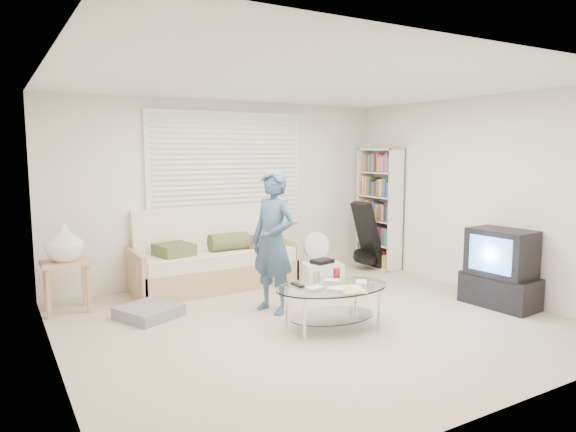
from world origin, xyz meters
TOP-DOWN VIEW (x-y plane):
  - ground at (0.00, 0.00)m, footprint 5.00×5.00m
  - room_shell at (0.00, 0.48)m, footprint 5.02×4.52m
  - window_blinds at (0.00, 2.20)m, footprint 2.32×0.08m
  - futon_sofa at (-0.36, 1.88)m, footprint 2.17×0.87m
  - grey_floor_pillow at (-1.48, 1.04)m, footprint 0.76×0.76m
  - side_table at (-2.22, 1.70)m, footprint 0.52×0.42m
  - bookshelf at (2.32, 1.68)m, footprint 0.29×0.78m
  - guitar_case at (2.06, 1.64)m, footprint 0.43×0.39m
  - floor_fan at (1.12, 1.67)m, footprint 0.40×0.26m
  - storage_bin at (0.93, 1.19)m, footprint 0.58×0.46m
  - tv_unit at (2.20, -0.64)m, footprint 0.53×0.88m
  - coffee_table at (0.06, -0.27)m, footprint 1.30×0.93m
  - standing_person at (-0.19, 0.53)m, footprint 0.55×0.68m

SIDE VIEW (x-z plane):
  - ground at x=0.00m, z-range 0.00..0.00m
  - grey_floor_pillow at x=-1.48m, z-range 0.00..0.13m
  - storage_bin at x=0.93m, z-range -0.02..0.34m
  - futon_sofa at x=-0.36m, z-range -0.18..0.88m
  - coffee_table at x=0.06m, z-range 0.08..0.65m
  - floor_fan at x=1.12m, z-range 0.05..0.71m
  - tv_unit at x=2.20m, z-range -0.01..0.90m
  - guitar_case at x=2.06m, z-range -0.05..0.97m
  - side_table at x=-2.22m, z-range 0.25..1.27m
  - standing_person at x=-0.19m, z-range 0.00..1.61m
  - bookshelf at x=2.32m, z-range 0.00..1.86m
  - window_blinds at x=0.00m, z-range 0.74..2.36m
  - room_shell at x=0.00m, z-range 0.37..2.88m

